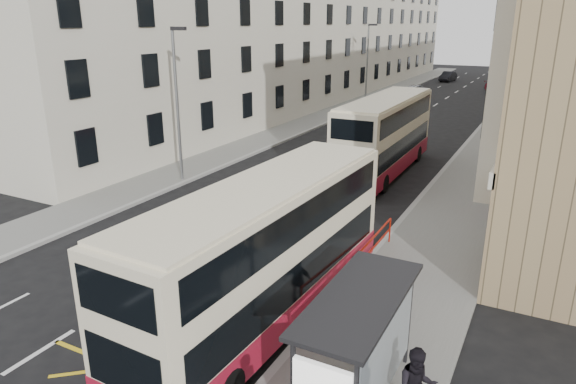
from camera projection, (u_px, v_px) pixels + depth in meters
The scene contains 18 objects.
ground at pixel (98, 315), 15.42m from camera, with size 200.00×200.00×0.00m, color black.
pavement_right at pixel (499, 142), 37.10m from camera, with size 4.00×120.00×0.15m, color slate.
pavement_left at pixel (306, 123), 43.91m from camera, with size 3.00×120.00×0.15m, color slate.
kerb_right at pixel (470, 139), 37.98m from camera, with size 0.25×120.00×0.15m, color #979792.
kerb_left at pixel (322, 125), 43.25m from camera, with size 0.25×120.00×0.15m, color #979792.
road_markings at pixel (433, 106), 53.24m from camera, with size 10.00×110.00×0.01m, color silver, non-canonical shape.
terrace_left at pixel (319, 39), 57.50m from camera, with size 9.18×79.00×13.25m.
bus_shelter at pixel (359, 336), 10.75m from camera, with size 1.65×4.25×2.70m.
guard_railing at pixel (362, 257), 17.23m from camera, with size 0.06×6.56×1.01m.
street_lamp_near at pixel (177, 97), 26.83m from camera, with size 0.93×0.18×8.00m.
street_lamp_far at pixel (368, 60), 52.04m from camera, with size 0.93×0.18×8.00m.
double_decker_front at pixel (267, 254), 14.46m from camera, with size 2.88×10.80×4.27m.
double_decker_rear at pixel (385, 136), 29.11m from camera, with size 2.56×10.98×4.37m.
pedestrian_far at pixel (349, 294), 14.81m from camera, with size 0.89×0.37×1.52m, color black.
white_van at pixel (372, 105), 49.16m from camera, with size 2.35×5.09×1.41m, color white.
car_silver at pixel (413, 90), 60.02m from camera, with size 1.61×4.00×1.36m, color #B4B7BC.
car_dark at pixel (448, 76), 74.97m from camera, with size 1.49×4.28×1.41m, color black.
car_red at pixel (498, 85), 65.62m from camera, with size 1.83×4.51×1.31m, color maroon.
Camera 1 is at (11.30, -9.27, 8.41)m, focal length 32.00 mm.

